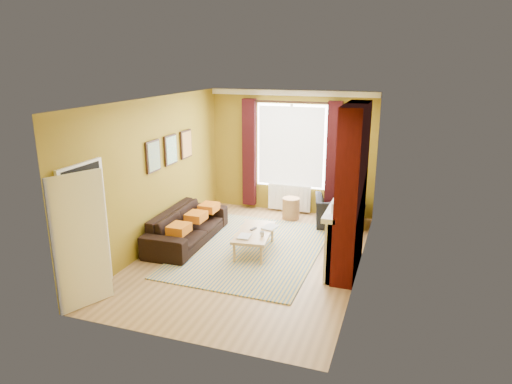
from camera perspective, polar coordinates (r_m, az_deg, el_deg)
ground at (r=8.40m, az=-0.56°, el=-8.01°), size 5.50×5.50×0.00m
room_walls at (r=8.01m, az=4.30°, el=1.22°), size 3.82×5.54×2.83m
striped_rug at (r=8.65m, az=-0.55°, el=-7.19°), size 2.52×3.45×0.02m
sofa at (r=9.02m, az=-8.59°, el=-4.24°), size 0.92×2.23×0.64m
armchair at (r=9.86m, az=10.33°, el=-2.49°), size 1.17×1.07×0.65m
coffee_table at (r=8.45m, az=-0.21°, el=-5.19°), size 0.75×1.28×0.40m
wicker_stool at (r=10.24m, az=4.40°, el=-2.06°), size 0.47×0.47×0.48m
floor_lamp at (r=9.71m, az=11.35°, el=2.26°), size 0.23×0.23×1.46m
book_a at (r=8.19m, az=-2.19°, el=-5.49°), size 0.23×0.30×0.03m
book_b at (r=8.65m, az=1.13°, el=-4.27°), size 0.31×0.38×0.03m
mug at (r=8.19m, az=0.78°, el=-5.25°), size 0.13×0.13×0.09m
tv_remote at (r=8.51m, az=-0.33°, el=-4.63°), size 0.09×0.17×0.02m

